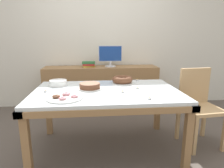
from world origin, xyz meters
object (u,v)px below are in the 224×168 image
(book_stack, at_px, (89,64))
(tealight_centre, at_px, (123,92))
(cake_chocolate_round, at_px, (90,86))
(computer_monitor, at_px, (110,56))
(tealight_near_front, at_px, (138,88))
(cake_golden_bundt, at_px, (122,80))
(pastry_platter, at_px, (65,97))
(tealight_near_cakes, at_px, (46,91))
(tealight_right_edge, at_px, (137,80))
(tealight_left_edge, at_px, (149,98))
(chair, at_px, (198,103))
(plate_stack, at_px, (58,83))

(book_stack, height_order, tealight_centre, book_stack)
(book_stack, relative_size, cake_chocolate_round, 0.82)
(computer_monitor, relative_size, tealight_near_front, 10.60)
(cake_golden_bundt, bearing_deg, pastry_platter, -137.34)
(computer_monitor, relative_size, tealight_near_cakes, 10.60)
(book_stack, distance_m, tealight_right_edge, 1.19)
(tealight_centre, xyz_separation_m, tealight_left_edge, (0.22, -0.26, 0.00))
(book_stack, xyz_separation_m, pastry_platter, (-0.20, -1.71, -0.10))
(chair, bearing_deg, tealight_right_edge, 150.63)
(book_stack, xyz_separation_m, cake_golden_bundt, (0.45, -1.10, -0.06))
(tealight_near_cakes, bearing_deg, cake_golden_bundt, 20.91)
(chair, relative_size, cake_chocolate_round, 3.36)
(pastry_platter, height_order, tealight_left_edge, pastry_platter)
(computer_monitor, bearing_deg, cake_chocolate_round, -104.63)
(cake_golden_bundt, relative_size, tealight_near_cakes, 6.68)
(book_stack, distance_m, tealight_left_edge, 1.91)
(tealight_left_edge, bearing_deg, computer_monitor, 96.79)
(book_stack, xyz_separation_m, tealight_near_cakes, (-0.44, -1.45, -0.10))
(book_stack, height_order, cake_chocolate_round, book_stack)
(plate_stack, height_order, tealight_left_edge, plate_stack)
(pastry_platter, bearing_deg, tealight_near_front, 20.85)
(computer_monitor, height_order, tealight_near_front, computer_monitor)
(pastry_platter, xyz_separation_m, tealight_near_cakes, (-0.24, 0.26, -0.00))
(computer_monitor, xyz_separation_m, tealight_centre, (-0.00, -1.55, -0.24))
(chair, xyz_separation_m, tealight_near_front, (-0.78, -0.04, 0.22))
(pastry_platter, bearing_deg, cake_golden_bundt, 42.66)
(tealight_right_edge, bearing_deg, cake_golden_bundt, -150.10)
(book_stack, bearing_deg, tealight_centre, -75.93)
(cake_golden_bundt, distance_m, plate_stack, 0.81)
(plate_stack, height_order, tealight_near_front, plate_stack)
(computer_monitor, relative_size, tealight_right_edge, 10.60)
(tealight_near_front, relative_size, tealight_centre, 1.00)
(plate_stack, height_order, tealight_centre, plate_stack)
(cake_golden_bundt, relative_size, tealight_right_edge, 6.68)
(cake_golden_bundt, xyz_separation_m, tealight_centre, (-0.06, -0.45, -0.03))
(plate_stack, relative_size, tealight_left_edge, 5.25)
(cake_chocolate_round, xyz_separation_m, plate_stack, (-0.39, 0.21, 0.00))
(chair, bearing_deg, tealight_near_front, -176.97)
(tealight_centre, distance_m, tealight_left_edge, 0.34)
(chair, distance_m, pastry_platter, 1.62)
(tealight_near_front, bearing_deg, computer_monitor, 97.86)
(cake_chocolate_round, distance_m, tealight_left_edge, 0.72)
(cake_golden_bundt, bearing_deg, tealight_right_edge, 29.90)
(tealight_right_edge, xyz_separation_m, tealight_near_cakes, (-1.11, -0.47, 0.00))
(chair, distance_m, book_stack, 1.96)
(cake_chocolate_round, relative_size, tealight_centre, 6.99)
(pastry_platter, bearing_deg, tealight_centre, 14.89)
(chair, distance_m, cake_golden_bundt, 0.98)
(tealight_near_cakes, bearing_deg, tealight_left_edge, -19.14)
(chair, height_order, plate_stack, chair)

